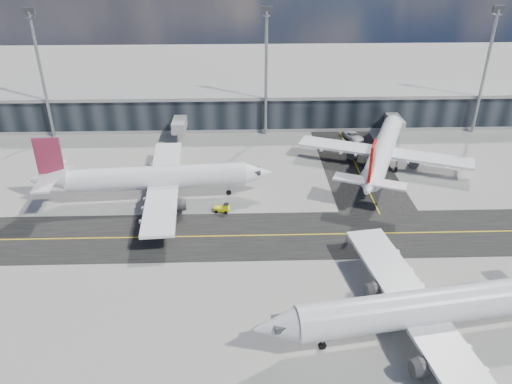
# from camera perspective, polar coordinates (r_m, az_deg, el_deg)

# --- Properties ---
(ground) EXTENTS (300.00, 300.00, 0.00)m
(ground) POSITION_cam_1_polar(r_m,az_deg,el_deg) (77.45, 2.80, -6.55)
(ground) COLOR gray
(ground) RESTS_ON ground
(taxiway_lanes) EXTENTS (180.00, 63.00, 0.03)m
(taxiway_lanes) POSITION_cam_1_polar(r_m,az_deg,el_deg) (86.80, 4.85, -2.43)
(taxiway_lanes) COLOR black
(taxiway_lanes) RESTS_ON ground
(terminal_concourse) EXTENTS (152.00, 19.80, 8.80)m
(terminal_concourse) POSITION_cam_1_polar(r_m,az_deg,el_deg) (125.03, 0.97, 9.56)
(terminal_concourse) COLOR black
(terminal_concourse) RESTS_ON ground
(floodlight_masts) EXTENTS (102.50, 0.70, 28.90)m
(floodlight_masts) POSITION_cam_1_polar(r_m,az_deg,el_deg) (115.11, 1.16, 13.88)
(floodlight_masts) COLOR gray
(floodlight_masts) RESTS_ON ground
(airliner_af) EXTENTS (42.41, 36.17, 12.56)m
(airliner_af) POSITION_cam_1_polar(r_m,az_deg,el_deg) (91.06, -11.59, 1.57)
(airliner_af) COLOR white
(airliner_af) RESTS_ON ground
(airliner_redtail) EXTENTS (34.23, 39.58, 12.21)m
(airliner_redtail) POSITION_cam_1_polar(r_m,az_deg,el_deg) (103.78, 14.29, 4.60)
(airliner_redtail) COLOR white
(airliner_redtail) RESTS_ON ground
(airliner_near) EXTENTS (43.76, 37.45, 12.97)m
(airliner_near) POSITION_cam_1_polar(r_m,az_deg,el_deg) (64.15, 19.87, -12.22)
(airliner_near) COLOR silver
(airliner_near) RESTS_ON ground
(baggage_tug) EXTENTS (2.80, 1.82, 1.62)m
(baggage_tug) POSITION_cam_1_polar(r_m,az_deg,el_deg) (86.62, -3.77, -1.84)
(baggage_tug) COLOR yellow
(baggage_tug) RESTS_ON ground
(service_van) EXTENTS (4.72, 6.77, 1.72)m
(service_van) POSITION_cam_1_polar(r_m,az_deg,el_deg) (118.63, 11.03, 6.31)
(service_van) COLOR white
(service_van) RESTS_ON ground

